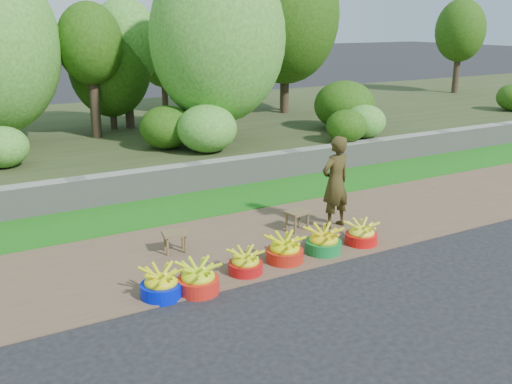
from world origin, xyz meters
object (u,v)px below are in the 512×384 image
basin_d (285,250)px  stool_right (297,215)px  vendor_woman (335,182)px  basin_a (161,284)px  basin_b (198,279)px  basin_e (323,242)px  stool_left (175,236)px  basin_c (245,263)px  basin_f (361,234)px

basin_d → stool_right: size_ratio=1.25×
stool_right → vendor_woman: vendor_woman is taller
basin_d → vendor_woman: bearing=28.5°
basin_a → basin_b: basin_b is taller
basin_e → stool_left: size_ratio=1.39×
basin_d → basin_c: bearing=-173.7°
basin_c → stool_left: (-0.54, 1.10, 0.11)m
basin_c → basin_e: basin_e is taller
basin_f → basin_e: bearing=179.1°
basin_f → stool_right: (-0.53, 0.92, 0.11)m
basin_f → stool_left: bearing=157.6°
basin_d → stool_left: (-1.19, 1.03, 0.09)m
basin_e → basin_f: 0.68m
basin_a → stool_left: basin_a is taller
basin_f → stool_right: bearing=119.9°
basin_b → basin_f: basin_b is taller
basin_a → basin_e: (2.48, 0.15, 0.01)m
basin_f → stool_left: 2.72m
basin_c → basin_b: bearing=-167.3°
basin_a → basin_c: 1.19m
basin_b → basin_d: 1.42m
basin_e → basin_f: (0.68, -0.01, -0.02)m
basin_e → stool_left: 2.11m
basin_b → basin_c: basin_b is taller
basin_f → basin_a: bearing=-177.5°
stool_left → vendor_woman: 2.66m
basin_e → vendor_woman: (0.76, 0.77, 0.58)m
basin_d → stool_left: size_ratio=1.37×
basin_b → basin_f: (2.72, 0.23, -0.01)m
basin_b → basin_d: (1.40, 0.24, -0.00)m
basin_b → basin_d: bearing=9.8°
stool_right → basin_c: bearing=-146.0°
basin_f → basin_d: bearing=179.5°
basin_d → basin_e: size_ratio=0.99×
basin_b → basin_f: size_ratio=1.09×
basin_a → basin_d: (1.84, 0.15, 0.00)m
basin_a → basin_c: basin_a is taller
stool_left → basin_d: bearing=-40.8°
basin_a → basin_c: (1.19, 0.08, -0.02)m
basin_b → basin_c: 0.77m
basin_a → stool_left: 1.35m
basin_a → basin_f: size_ratio=1.06×
basin_b → vendor_woman: bearing=19.7°
basin_d → basin_b: bearing=-170.2°
basin_c → stool_left: bearing=116.2°
basin_b → basin_a: bearing=168.3°
basin_b → stool_left: basin_b is taller
basin_a → basin_c: bearing=3.7°
basin_d → stool_left: bearing=139.2°
basin_d → basin_e: (0.65, -0.00, 0.00)m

